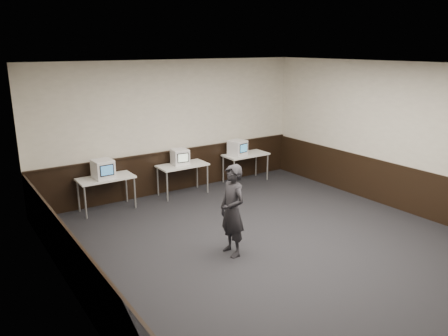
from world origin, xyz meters
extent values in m
plane|color=black|center=(0.00, 0.00, 0.00)|extent=(8.00, 8.00, 0.00)
plane|color=white|center=(0.00, 0.00, 3.20)|extent=(8.00, 8.00, 0.00)
plane|color=beige|center=(0.00, 4.00, 1.60)|extent=(7.00, 0.00, 7.00)
plane|color=beige|center=(-3.50, 0.00, 1.60)|extent=(0.00, 8.00, 8.00)
plane|color=beige|center=(3.50, 0.00, 1.60)|extent=(0.00, 8.00, 8.00)
cube|color=black|center=(0.00, 3.98, 0.50)|extent=(6.98, 0.04, 1.00)
cube|color=black|center=(-3.48, 0.00, 0.50)|extent=(0.04, 7.98, 1.00)
cube|color=black|center=(3.48, 0.00, 0.50)|extent=(0.04, 7.98, 1.00)
cube|color=black|center=(0.00, 3.96, 1.02)|extent=(6.98, 0.06, 0.04)
cube|color=silver|center=(-1.90, 3.60, 0.73)|extent=(1.20, 0.60, 0.04)
cylinder|color=#999999|center=(-2.45, 3.35, 0.35)|extent=(0.04, 0.04, 0.71)
cylinder|color=#999999|center=(-1.35, 3.35, 0.35)|extent=(0.04, 0.04, 0.71)
cylinder|color=#999999|center=(-2.45, 3.85, 0.35)|extent=(0.04, 0.04, 0.71)
cylinder|color=#999999|center=(-1.35, 3.85, 0.35)|extent=(0.04, 0.04, 0.71)
cube|color=silver|center=(0.00, 3.60, 0.73)|extent=(1.20, 0.60, 0.04)
cylinder|color=#999999|center=(-0.55, 3.35, 0.35)|extent=(0.04, 0.04, 0.71)
cylinder|color=#999999|center=(0.55, 3.35, 0.35)|extent=(0.04, 0.04, 0.71)
cylinder|color=#999999|center=(-0.55, 3.85, 0.35)|extent=(0.04, 0.04, 0.71)
cylinder|color=#999999|center=(0.55, 3.85, 0.35)|extent=(0.04, 0.04, 0.71)
cube|color=silver|center=(1.90, 3.60, 0.73)|extent=(1.20, 0.60, 0.04)
cylinder|color=#999999|center=(1.35, 3.35, 0.35)|extent=(0.04, 0.04, 0.71)
cylinder|color=#999999|center=(2.45, 3.35, 0.35)|extent=(0.04, 0.04, 0.71)
cylinder|color=#999999|center=(1.35, 3.85, 0.35)|extent=(0.04, 0.04, 0.71)
cylinder|color=#999999|center=(2.45, 3.85, 0.35)|extent=(0.04, 0.04, 0.71)
cube|color=white|center=(-1.95, 3.56, 0.95)|extent=(0.43, 0.45, 0.41)
cube|color=black|center=(-1.94, 3.35, 0.97)|extent=(0.31, 0.03, 0.25)
cube|color=teal|center=(-1.94, 3.34, 0.97)|extent=(0.27, 0.02, 0.20)
cube|color=white|center=(-0.04, 3.65, 0.94)|extent=(0.42, 0.44, 0.37)
cube|color=black|center=(-0.06, 3.45, 0.96)|extent=(0.28, 0.05, 0.22)
cube|color=beige|center=(-0.06, 3.44, 0.96)|extent=(0.24, 0.03, 0.19)
cube|color=white|center=(1.65, 3.63, 0.95)|extent=(0.47, 0.49, 0.39)
cube|color=black|center=(1.70, 3.43, 0.97)|extent=(0.29, 0.08, 0.23)
cube|color=teal|center=(1.70, 3.42, 0.97)|extent=(0.25, 0.06, 0.20)
imported|color=black|center=(-0.83, 0.32, 0.80)|extent=(0.41, 0.60, 1.61)
camera|label=1|loc=(-4.83, -5.36, 3.51)|focal=35.00mm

